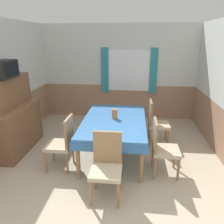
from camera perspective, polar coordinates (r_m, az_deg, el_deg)
The scene contains 10 objects.
wall_back at distance 6.22m, azimuth 1.86°, elevation 10.26°, with size 4.66×0.10×2.60m.
wall_left at distance 4.93m, azimuth -26.25°, elevation 6.08°, with size 0.05×4.45×2.60m.
dining_table at distance 4.21m, azimuth 0.62°, elevation -3.25°, with size 1.21×1.93×0.74m.
chair_head_near at distance 3.20m, azimuth -1.43°, elevation -13.46°, with size 0.44×0.44×0.96m.
chair_right_far at distance 4.80m, azimuth 11.36°, elevation -2.44°, with size 0.44×0.44×0.96m.
chair_right_near at distance 3.76m, azimuth 12.88°, elevation -8.75°, with size 0.44×0.44×0.96m.
chair_left_near at distance 3.91m, azimuth -12.73°, elevation -7.58°, with size 0.44×0.44×0.96m.
sideboard at distance 4.80m, azimuth -23.82°, elevation -1.93°, with size 0.46×1.37×1.53m.
tv at distance 4.40m, azimuth -26.35°, elevation 9.96°, with size 0.29×0.52×0.32m.
vase at distance 4.19m, azimuth 0.71°, elevation -0.49°, with size 0.11×0.11×0.19m.
Camera 1 is at (0.44, -2.06, 2.21)m, focal length 35.00 mm.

